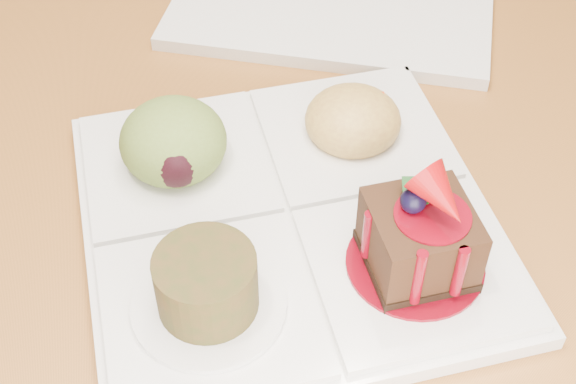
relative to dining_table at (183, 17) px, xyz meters
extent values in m
plane|color=#552A18|center=(0.00, 0.00, -0.68)|extent=(6.00, 6.00, 0.00)
cube|color=silver|center=(0.05, -0.37, 0.07)|extent=(0.29, 0.29, 0.01)
cube|color=silver|center=(0.12, -0.43, 0.08)|extent=(0.14, 0.14, 0.01)
cube|color=silver|center=(-0.02, -0.44, 0.08)|extent=(0.14, 0.14, 0.01)
cube|color=silver|center=(-0.03, -0.31, 0.08)|extent=(0.14, 0.14, 0.01)
cube|color=silver|center=(0.11, -0.30, 0.08)|extent=(0.14, 0.14, 0.01)
cylinder|color=#67030F|center=(0.12, -0.43, 0.09)|extent=(0.09, 0.09, 0.00)
cube|color=black|center=(0.12, -0.43, 0.09)|extent=(0.07, 0.07, 0.01)
cube|color=#311C0D|center=(0.12, -0.43, 0.11)|extent=(0.07, 0.07, 0.04)
cylinder|color=#67030F|center=(0.12, -0.43, 0.13)|extent=(0.05, 0.05, 0.00)
sphere|color=black|center=(0.11, -0.43, 0.14)|extent=(0.02, 0.02, 0.02)
cone|color=#9D0A0C|center=(0.12, -0.44, 0.15)|extent=(0.05, 0.05, 0.04)
cube|color=#0F3F11|center=(0.12, -0.42, 0.14)|extent=(0.02, 0.02, 0.01)
cube|color=#0F3F11|center=(0.11, -0.42, 0.14)|extent=(0.01, 0.02, 0.01)
cylinder|color=#67030F|center=(0.11, -0.46, 0.11)|extent=(0.01, 0.01, 0.04)
cylinder|color=#67030F|center=(0.13, -0.46, 0.11)|extent=(0.01, 0.01, 0.04)
cylinder|color=#67030F|center=(0.09, -0.43, 0.11)|extent=(0.01, 0.01, 0.04)
cylinder|color=silver|center=(-0.02, -0.44, 0.09)|extent=(0.10, 0.10, 0.00)
cylinder|color=#492E14|center=(-0.02, -0.44, 0.11)|extent=(0.06, 0.06, 0.04)
cylinder|color=#4B2B10|center=(-0.02, -0.44, 0.12)|extent=(0.05, 0.05, 0.00)
ellipsoid|color=olive|center=(-0.03, -0.31, 0.10)|extent=(0.08, 0.08, 0.06)
ellipsoid|color=black|center=(-0.03, -0.33, 0.10)|extent=(0.04, 0.03, 0.03)
ellipsoid|color=gold|center=(0.11, -0.30, 0.09)|extent=(0.07, 0.07, 0.04)
cube|color=#C0380E|center=(0.13, -0.29, 0.10)|extent=(0.02, 0.02, 0.02)
cube|color=#50831C|center=(0.10, -0.29, 0.10)|extent=(0.02, 0.02, 0.02)
cube|color=#C0380E|center=(0.09, -0.30, 0.10)|extent=(0.02, 0.02, 0.02)
cube|color=#50831C|center=(0.11, -0.31, 0.10)|extent=(0.02, 0.02, 0.02)
camera|label=1|loc=(-0.02, -0.74, 0.49)|focal=50.00mm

